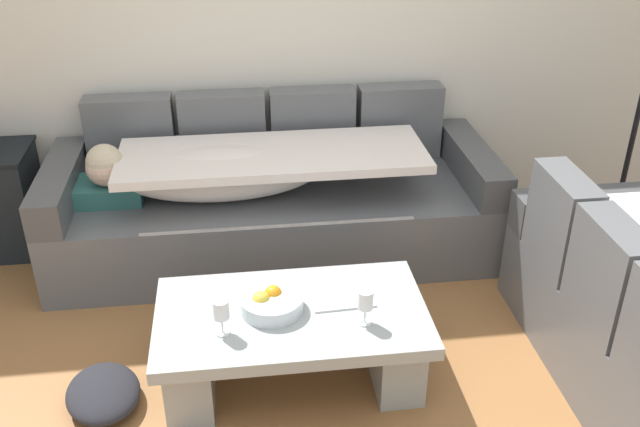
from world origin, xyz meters
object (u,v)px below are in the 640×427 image
Objects in this scene: open_magazine at (341,296)px; crumpled_garment at (103,393)px; wine_glass_near_left at (221,311)px; couch_along_wall at (266,201)px; coffee_table at (292,337)px; fruit_bowl at (271,302)px; wine_glass_near_right at (365,301)px.

open_magazine is 0.70× the size of crumpled_garment.
wine_glass_near_left is at bearing -162.43° from open_magazine.
wine_glass_near_left is (-0.26, -1.28, 0.17)m from couch_along_wall.
open_magazine reaches higher than coffee_table.
fruit_bowl is (-0.04, -1.14, 0.09)m from couch_along_wall.
crumpled_garment is at bearing -175.66° from coffee_table.
wine_glass_near_right is at bearing -0.62° from wine_glass_near_left.
couch_along_wall is 9.08× the size of fruit_bowl.
wine_glass_near_left and wine_glass_near_right have the same top height.
coffee_table is 4.29× the size of fruit_bowl.
coffee_table reaches higher than crumpled_garment.
coffee_table is at bearing -163.90° from open_magazine.
wine_glass_near_right is (0.35, -1.29, 0.17)m from couch_along_wall.
fruit_bowl reaches higher than crumpled_garment.
open_magazine is at bearing 18.77° from coffee_table.
couch_along_wall is 1.14m from fruit_bowl.
fruit_bowl is at bearing -92.14° from couch_along_wall.
wine_glass_near_left is at bearing -158.63° from coffee_table.
open_magazine is at bearing 9.95° from fruit_bowl.
wine_glass_near_left reaches higher than crumpled_garment.
fruit_bowl is 1.69× the size of wine_glass_near_left.
fruit_bowl is at bearing 6.56° from crumpled_garment.
fruit_bowl is 1.00× the size of open_magazine.
coffee_table is 7.23× the size of wine_glass_near_right.
wine_glass_near_left is at bearing -101.32° from couch_along_wall.
open_magazine is at bearing 7.57° from crumpled_garment.
couch_along_wall reaches higher than crumpled_garment.
coffee_table is 7.23× the size of wine_glass_near_left.
couch_along_wall is at bearing 87.86° from fruit_bowl.
fruit_bowl is 0.43m from wine_glass_near_right.
crumpled_garment is (-0.80, -1.23, -0.27)m from couch_along_wall.
couch_along_wall is at bearing 101.77° from open_magazine.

